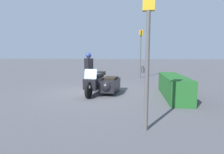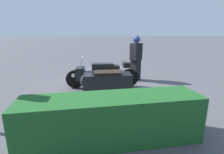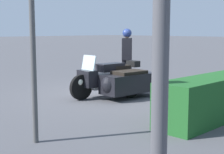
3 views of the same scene
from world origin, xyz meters
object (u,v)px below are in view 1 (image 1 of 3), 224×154
traffic_light_near (148,40)px  police_motorcycle (104,83)px  traffic_light_far (141,47)px  hedge_bush_curbside (174,86)px  bicycle_parked (144,70)px  officer_rider (89,69)px

traffic_light_near → police_motorcycle: bearing=29.3°
police_motorcycle → traffic_light_far: size_ratio=0.75×
police_motorcycle → hedge_bush_curbside: 3.00m
traffic_light_far → traffic_light_near: bearing=-8.8°
hedge_bush_curbside → traffic_light_far: 6.50m
hedge_bush_curbside → traffic_light_far: size_ratio=0.92×
traffic_light_near → bicycle_parked: traffic_light_near is taller
traffic_light_near → traffic_light_far: bearing=4.2°
officer_rider → traffic_light_near: size_ratio=0.61×
police_motorcycle → traffic_light_near: (3.66, 1.69, 1.58)m
hedge_bush_curbside → traffic_light_far: (-6.09, -1.24, 1.91)m
hedge_bush_curbside → traffic_light_far: traffic_light_far is taller
traffic_light_far → bicycle_parked: bearing=164.7°
police_motorcycle → bicycle_parked: size_ratio=1.70×
traffic_light_far → hedge_bush_curbside: bearing=3.1°
police_motorcycle → bicycle_parked: bearing=171.6°
police_motorcycle → hedge_bush_curbside: bearing=90.6°
police_motorcycle → bicycle_parked: 9.86m
officer_rider → traffic_light_far: traffic_light_far is taller
police_motorcycle → bicycle_parked: police_motorcycle is taller
police_motorcycle → officer_rider: 1.99m
traffic_light_near → officer_rider: bearing=32.7°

